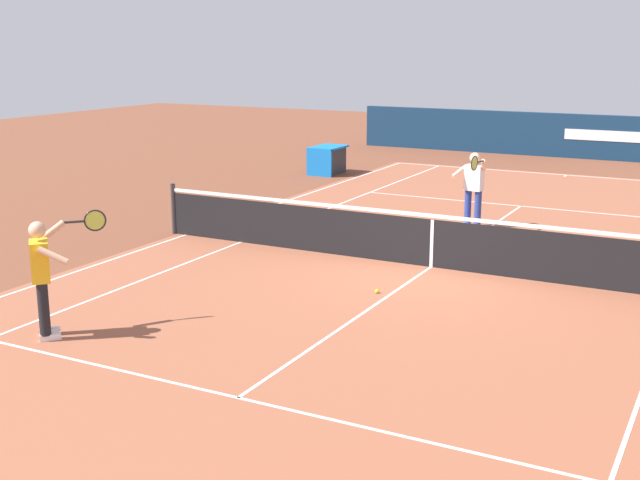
{
  "coord_description": "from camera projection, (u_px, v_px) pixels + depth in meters",
  "views": [
    {
      "loc": [
        13.78,
        4.94,
        4.02
      ],
      "look_at": [
        2.39,
        -1.04,
        0.9
      ],
      "focal_mm": 46.39,
      "sensor_mm": 36.0,
      "label": 1
    }
  ],
  "objects": [
    {
      "name": "tennis_ball",
      "position": [
        377.0,
        291.0,
        13.47
      ],
      "size": [
        0.07,
        0.07,
        0.07
      ],
      "primitive_type": "sphere",
      "color": "#CCE01E",
      "rests_on": "ground_plane"
    },
    {
      "name": "tennis_player_near",
      "position": [
        43.0,
        273.0,
        11.27
      ],
      "size": [
        1.14,
        0.75,
        1.7
      ],
      "color": "black",
      "rests_on": "ground_plane"
    },
    {
      "name": "tennis_net",
      "position": [
        432.0,
        241.0,
        14.92
      ],
      "size": [
        0.1,
        11.7,
        1.08
      ],
      "color": "#2D2D33",
      "rests_on": "ground_plane"
    },
    {
      "name": "tennis_player_far",
      "position": [
        474.0,
        186.0,
        18.01
      ],
      "size": [
        1.12,
        0.77,
        1.7
      ],
      "color": "navy",
      "rests_on": "ground_plane"
    },
    {
      "name": "ground_plane",
      "position": [
        431.0,
        267.0,
        15.03
      ],
      "size": [
        60.0,
        60.0,
        0.0
      ],
      "primitive_type": "plane",
      "color": "brown"
    },
    {
      "name": "stadium_barrier",
      "position": [
        592.0,
        137.0,
        28.54
      ],
      "size": [
        0.26,
        17.0,
        1.53
      ],
      "color": "#112D4C",
      "rests_on": "ground_plane"
    },
    {
      "name": "equipment_cart_tarped",
      "position": [
        328.0,
        160.0,
        25.43
      ],
      "size": [
        1.25,
        0.84,
        0.85
      ],
      "color": "#2D2D33",
      "rests_on": "ground_plane"
    },
    {
      "name": "court_slab",
      "position": [
        431.0,
        267.0,
        15.03
      ],
      "size": [
        24.2,
        11.4,
        0.0
      ],
      "primitive_type": "cube",
      "color": "#935138",
      "rests_on": "ground_plane"
    },
    {
      "name": "court_line_markings",
      "position": [
        431.0,
        267.0,
        15.03
      ],
      "size": [
        23.85,
        11.05,
        0.01
      ],
      "color": "white",
      "rests_on": "ground_plane"
    }
  ]
}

